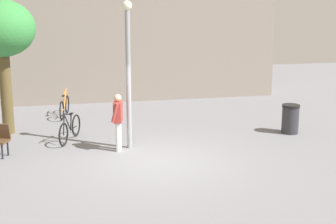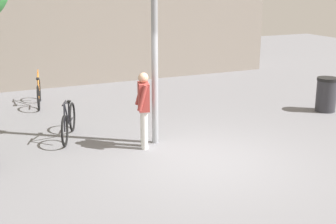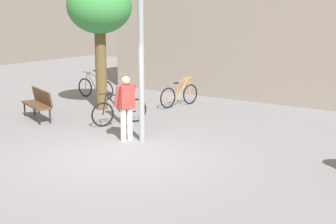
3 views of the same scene
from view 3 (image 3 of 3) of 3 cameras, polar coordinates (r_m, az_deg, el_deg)
name	(u,v)px [view 3 (image 3 of 3)]	position (r m, az deg, el deg)	size (l,w,h in m)	color
ground_plane	(120,158)	(11.61, -5.42, -5.16)	(36.00, 36.00, 0.00)	slate
building_facade	(282,12)	(18.92, 12.83, 10.99)	(14.01, 2.00, 6.41)	gray
lamppost	(141,45)	(12.58, -3.06, 7.61)	(0.28, 0.28, 4.27)	gray
person_by_lamppost	(126,104)	(12.84, -4.77, 0.94)	(0.40, 0.63, 1.67)	white
park_bench	(39,102)	(15.85, -14.40, 1.14)	(1.66, 1.05, 0.92)	#513823
plaza_tree	(99,9)	(16.80, -7.78, 11.52)	(2.12, 2.12, 4.31)	brown
bicycle_orange	(179,95)	(17.46, 1.31, 1.92)	(0.39, 1.79, 0.97)	black
bicycle_black	(119,111)	(14.79, -5.52, 0.07)	(0.72, 1.70, 0.97)	black
bicycle_silver	(95,88)	(19.20, -8.23, 2.71)	(1.81, 0.09, 0.97)	black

